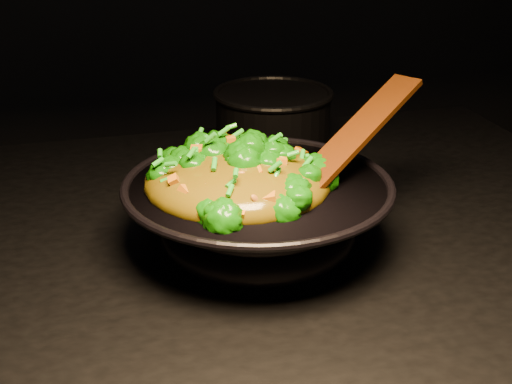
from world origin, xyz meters
name	(u,v)px	position (x,y,z in m)	size (l,w,h in m)	color
wok	(258,218)	(-0.03, -0.08, 0.95)	(0.35, 0.35, 0.10)	black
stir_fry	(237,154)	(-0.05, -0.07, 1.04)	(0.25, 0.25, 0.09)	#156807
spatula	(350,140)	(0.10, -0.08, 1.05)	(0.30, 0.05, 0.01)	#3C1B06
back_pot	(273,122)	(0.10, 0.28, 0.96)	(0.21, 0.21, 0.12)	black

